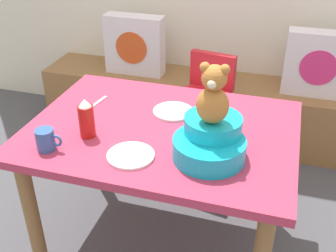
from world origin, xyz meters
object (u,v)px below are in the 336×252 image
(pillow_floral_right, at_px, (318,64))
(teddy_bear, at_px, (213,96))
(book_stack, at_px, (217,75))
(cell_phone, at_px, (209,102))
(coffee_mug, at_px, (46,140))
(ketchup_bottle, at_px, (86,119))
(infant_seat_teal, at_px, (210,141))
(dinner_plate_near, at_px, (131,155))
(pillow_floral_left, at_px, (135,45))
(dinner_plate_far, at_px, (173,111))
(dining_table, at_px, (162,146))
(highchair, at_px, (204,99))

(pillow_floral_right, height_order, teddy_bear, teddy_bear)
(book_stack, relative_size, cell_phone, 1.39)
(coffee_mug, height_order, cell_phone, coffee_mug)
(ketchup_bottle, distance_m, coffee_mug, 0.19)
(infant_seat_teal, relative_size, dinner_plate_near, 1.65)
(pillow_floral_right, xyz_separation_m, infant_seat_teal, (-0.46, -1.34, 0.13))
(dinner_plate_near, bearing_deg, ketchup_bottle, 157.81)
(book_stack, bearing_deg, dinner_plate_near, -93.66)
(pillow_floral_left, xyz_separation_m, dinner_plate_far, (0.60, -1.03, 0.07))
(dining_table, bearing_deg, dinner_plate_far, 85.98)
(book_stack, distance_m, coffee_mug, 1.61)
(pillow_floral_left, height_order, infant_seat_teal, same)
(highchair, height_order, coffee_mug, coffee_mug)
(highchair, height_order, dinner_plate_far, highchair)
(dinner_plate_near, height_order, cell_phone, dinner_plate_near)
(highchair, height_order, infant_seat_teal, infant_seat_teal)
(pillow_floral_right, height_order, cell_phone, pillow_floral_right)
(book_stack, relative_size, dinner_plate_far, 1.00)
(book_stack, distance_m, dinner_plate_near, 1.49)
(dining_table, height_order, ketchup_bottle, ketchup_bottle)
(dinner_plate_near, bearing_deg, infant_seat_teal, 18.66)
(coffee_mug, distance_m, cell_phone, 0.85)
(pillow_floral_left, height_order, dinner_plate_far, pillow_floral_left)
(coffee_mug, height_order, dinner_plate_far, coffee_mug)
(infant_seat_teal, relative_size, cell_phone, 2.29)
(pillow_floral_left, distance_m, highchair, 0.77)
(pillow_floral_left, relative_size, coffee_mug, 3.67)
(coffee_mug, height_order, dinner_plate_near, coffee_mug)
(dining_table, bearing_deg, coffee_mug, -142.65)
(pillow_floral_right, bearing_deg, dining_table, -121.41)
(coffee_mug, distance_m, dinner_plate_far, 0.63)
(teddy_bear, distance_m, coffee_mug, 0.73)
(pillow_floral_right, height_order, ketchup_bottle, ketchup_bottle)
(dining_table, relative_size, coffee_mug, 10.32)
(pillow_floral_right, bearing_deg, infant_seat_teal, -109.01)
(ketchup_bottle, distance_m, dinner_plate_far, 0.45)
(pillow_floral_left, height_order, coffee_mug, pillow_floral_left)
(highchair, relative_size, coffee_mug, 6.58)
(book_stack, bearing_deg, dinner_plate_far, -91.73)
(infant_seat_teal, relative_size, ketchup_bottle, 1.78)
(highchair, bearing_deg, pillow_floral_right, 31.50)
(book_stack, distance_m, dining_table, 1.21)
(dining_table, distance_m, highchair, 0.78)
(dinner_plate_near, bearing_deg, teddy_bear, 18.57)
(pillow_floral_left, xyz_separation_m, dining_table, (0.59, -1.18, -0.05))
(pillow_floral_left, distance_m, pillow_floral_right, 1.31)
(dining_table, distance_m, dinner_plate_far, 0.19)
(infant_seat_teal, height_order, coffee_mug, infant_seat_teal)
(ketchup_bottle, height_order, dinner_plate_far, ketchup_bottle)
(pillow_floral_left, bearing_deg, teddy_bear, -57.78)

